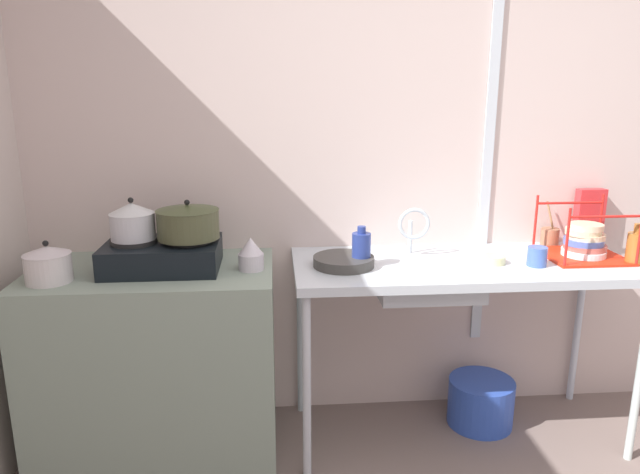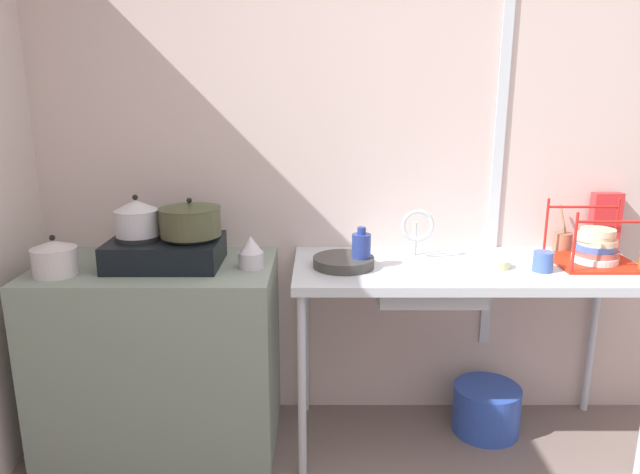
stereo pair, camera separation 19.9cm
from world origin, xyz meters
The scene contains 19 objects.
wall_back centered at (0.00, 1.79, 1.22)m, with size 4.96×0.10×2.45m, color beige.
wall_metal_strip centered at (0.14, 1.73, 1.35)m, with size 0.05×0.01×1.96m, color silver.
counter_concrete centered at (-1.45, 1.43, 0.44)m, with size 1.05×0.62×0.88m, color gray.
counter_sink centered at (-0.06, 1.43, 0.81)m, with size 1.55×0.62×0.88m.
stove centered at (-1.40, 1.43, 0.94)m, with size 0.49×0.35×0.14m.
pot_on_left_burner centered at (-1.52, 1.43, 1.10)m, with size 0.19×0.19×0.18m.
pot_on_right_burner centered at (-1.28, 1.43, 1.09)m, with size 0.27×0.27×0.17m.
pot_beside_stove centered at (-1.83, 1.29, 0.95)m, with size 0.19×0.19×0.17m.
percolator centered at (-1.02, 1.39, 0.95)m, with size 0.11×0.11×0.14m.
sink_basin centered at (-0.24, 1.38, 0.82)m, with size 0.45×0.36×0.13m, color silver.
faucet centered at (-0.27, 1.54, 1.03)m, with size 0.15×0.08×0.23m.
frying_pan centered at (-0.61, 1.40, 0.90)m, with size 0.27×0.27×0.04m, color #393734.
dish_rack centered at (0.52, 1.45, 0.95)m, with size 0.35×0.33×0.27m.
cup_by_rack centered at (0.24, 1.34, 0.92)m, with size 0.09×0.09×0.09m, color #4160AE.
small_bowl_on_drainboard centered at (0.06, 1.39, 0.90)m, with size 0.12×0.12×0.04m, color beige.
bottle_by_sink centered at (-0.53, 1.39, 0.96)m, with size 0.08×0.08×0.18m.
cereal_box centered at (0.66, 1.69, 1.02)m, with size 0.14×0.06×0.28m, color red.
utensil_jar centered at (0.46, 1.67, 0.92)m, with size 0.09×0.09×0.22m.
bucket_on_floor centered at (0.10, 1.50, 0.12)m, with size 0.32×0.32×0.24m, color blue.
Camera 2 is at (-0.71, -1.04, 1.64)m, focal length 32.52 mm.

